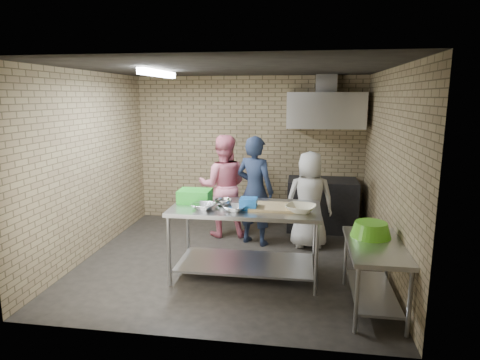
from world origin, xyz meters
name	(u,v)px	position (x,y,z in m)	size (l,w,h in m)	color
floor	(231,260)	(0.00, 0.00, 0.00)	(4.20, 4.20, 0.00)	black
ceiling	(230,68)	(0.00, 0.00, 2.70)	(4.20, 4.20, 0.00)	black
back_wall	(249,150)	(0.00, 2.00, 1.35)	(4.20, 0.06, 2.70)	#90805A
front_wall	(193,206)	(0.00, -2.00, 1.35)	(4.20, 0.06, 2.70)	#90805A
left_wall	(89,165)	(-2.10, 0.00, 1.35)	(0.06, 4.00, 2.70)	#90805A
right_wall	(388,173)	(2.10, 0.00, 1.35)	(0.06, 4.00, 2.70)	#90805A
prep_table	(246,242)	(0.28, -0.49, 0.47)	(1.90, 0.95, 0.95)	#AAADB1
side_counter	(374,276)	(1.80, -1.10, 0.38)	(0.60, 1.20, 0.75)	silver
stove	(322,204)	(1.35, 1.65, 0.45)	(1.20, 0.70, 0.90)	black
range_hood	(326,110)	(1.35, 1.70, 2.10)	(1.30, 0.60, 0.60)	silver
hood_duct	(326,83)	(1.35, 1.85, 2.55)	(0.35, 0.30, 0.30)	#A5A8AD
wall_shelf	(342,120)	(1.65, 1.89, 1.92)	(0.80, 0.20, 0.04)	#3F2B19
fluorescent_fixture	(158,73)	(-1.00, 0.00, 2.64)	(0.10, 1.25, 0.08)	white
green_crate	(195,196)	(-0.42, -0.37, 1.03)	(0.42, 0.32, 0.17)	green
blue_tub	(248,204)	(0.33, -0.59, 1.02)	(0.21, 0.21, 0.14)	blue
cutting_board	(273,207)	(0.63, -0.51, 0.96)	(0.58, 0.44, 0.03)	tan
mixing_bowl_a	(204,206)	(-0.22, -0.69, 0.98)	(0.30, 0.30, 0.07)	silver
mixing_bowl_b	(223,202)	(-0.02, -0.44, 0.98)	(0.23, 0.23, 0.07)	#A9ACB0
mixing_bowl_c	(235,208)	(0.18, -0.71, 0.98)	(0.27, 0.27, 0.07)	silver
ceramic_bowl	(301,209)	(0.98, -0.64, 0.99)	(0.36, 0.36, 0.09)	beige
green_basin	(371,229)	(1.78, -0.85, 0.83)	(0.46, 0.46, 0.17)	#59C626
bottle_red	(328,114)	(1.40, 1.89, 2.03)	(0.07, 0.07, 0.18)	#B22619
bottle_green	(351,115)	(1.80, 1.89, 2.02)	(0.06, 0.06, 0.15)	green
man_navy	(255,191)	(0.25, 0.75, 0.87)	(0.63, 0.42, 1.74)	black
woman_pink	(223,186)	(-0.32, 1.08, 0.86)	(0.83, 0.65, 1.72)	pink
woman_white	(309,200)	(1.11, 0.73, 0.76)	(0.74, 0.48, 1.52)	silver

